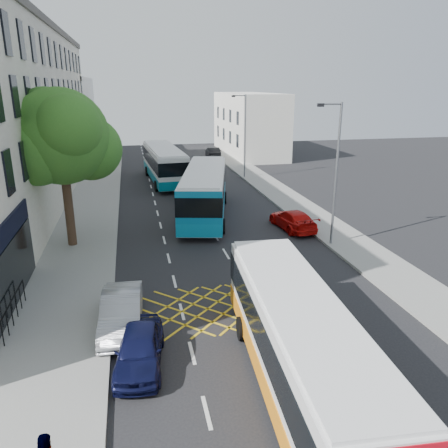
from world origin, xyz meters
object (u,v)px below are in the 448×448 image
parked_car_blue (140,348)px  distant_car_grey (171,154)px  bus_near (299,343)px  distant_car_dark (213,153)px  parked_car_silver (122,312)px  bus_far (164,164)px  red_hatchback (293,220)px  lamp_far (244,132)px  street_tree (61,138)px  bus_mid (205,192)px  lamp_near (335,168)px

parked_car_blue → distant_car_grey: (5.16, 42.59, 0.04)m
bus_near → parked_car_blue: (-4.73, 2.19, -0.95)m
bus_near → distant_car_dark: size_ratio=2.54×
parked_car_blue → parked_car_silver: size_ratio=0.88×
parked_car_silver → distant_car_dark: 41.28m
bus_near → parked_car_blue: bus_near is taller
distant_car_dark → distant_car_grey: bearing=-0.4°
bus_far → red_hatchback: 18.04m
lamp_far → bus_far: 8.44m
street_tree → parked_car_silver: size_ratio=2.06×
bus_near → bus_mid: 19.17m
street_tree → bus_far: bearing=68.4°
bus_mid → distant_car_dark: 25.91m
bus_far → parked_car_silver: size_ratio=2.82×
lamp_near → distant_car_grey: 34.04m
street_tree → distant_car_dark: (14.01, 30.02, -5.59)m
distant_car_dark → lamp_far: bearing=95.6°
bus_near → parked_car_silver: bearing=142.3°
bus_mid → parked_car_blue: size_ratio=3.27×
bus_near → parked_car_silver: 7.19m
street_tree → bus_near: 17.31m
parked_car_blue → distant_car_dark: distant_car_dark is taller
street_tree → bus_far: (6.77, 17.05, -4.54)m
distant_car_grey → distant_car_dark: distant_car_dark is taller
parked_car_blue → parked_car_silver: bearing=110.2°
bus_far → distant_car_grey: bus_far is taller
red_hatchback → bus_near: bearing=63.9°
bus_near → red_hatchback: (5.46, 14.91, -0.95)m
lamp_near → street_tree: bearing=168.6°
distant_car_dark → bus_near: bearing=85.2°
lamp_far → bus_near: size_ratio=0.74×
bus_near → red_hatchback: bearing=73.8°
lamp_near → parked_car_silver: (-11.80, -6.77, -3.91)m
street_tree → parked_car_blue: 13.97m
lamp_near → bus_mid: lamp_near is taller
lamp_far → parked_car_silver: size_ratio=1.88×
lamp_near → parked_car_blue: lamp_near is taller
bus_far → street_tree: bearing=-115.6°
lamp_near → bus_far: lamp_near is taller
street_tree → red_hatchback: size_ratio=2.00×
parked_car_blue → lamp_far: bearing=75.9°
red_hatchback → lamp_far: bearing=-99.4°
bus_mid → lamp_near: bearing=-38.6°
red_hatchback → distant_car_grey: 30.28m
lamp_far → lamp_near: bearing=-90.0°
lamp_far → street_tree: bearing=-130.8°
bus_mid → red_hatchback: bus_mid is taller
bus_near → bus_mid: size_ratio=0.88×
parked_car_silver → bus_mid: bearing=71.4°
lamp_far → parked_car_blue: lamp_far is taller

